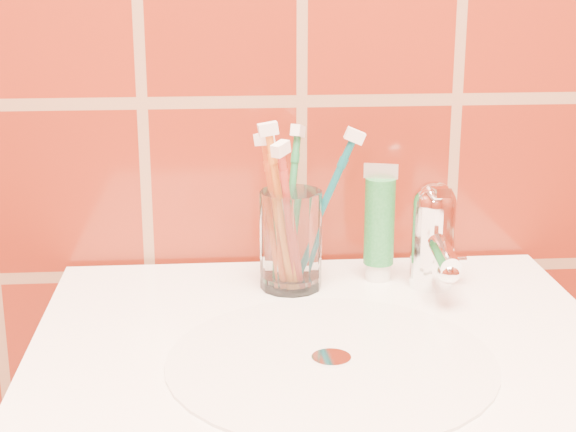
{
  "coord_description": "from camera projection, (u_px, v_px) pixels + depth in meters",
  "views": [
    {
      "loc": [
        -0.1,
        0.19,
        1.2
      ],
      "look_at": [
        -0.03,
        1.08,
        0.94
      ],
      "focal_mm": 55.0,
      "sensor_mm": 36.0,
      "label": 1
    }
  ],
  "objects": [
    {
      "name": "toothbrush_4",
      "position": [
        275.0,
        213.0,
        0.96
      ],
      "size": [
        0.09,
        0.08,
        0.18
      ],
      "primitive_type": null,
      "rotation": [
        0.18,
        0.0,
        -2.29
      ],
      "color": "#C55322",
      "rests_on": "glass_tumbler"
    },
    {
      "name": "faucet",
      "position": [
        434.0,
        232.0,
        0.96
      ],
      "size": [
        0.05,
        0.11,
        0.12
      ],
      "color": "white",
      "rests_on": "pedestal_sink"
    },
    {
      "name": "toothpaste_tube",
      "position": [
        379.0,
        226.0,
        0.98
      ],
      "size": [
        0.04,
        0.03,
        0.13
      ],
      "rotation": [
        0.0,
        0.0,
        -0.28
      ],
      "color": "white",
      "rests_on": "pedestal_sink"
    },
    {
      "name": "toothbrush_0",
      "position": [
        290.0,
        206.0,
        0.98
      ],
      "size": [
        0.09,
        0.13,
        0.19
      ],
      "primitive_type": null,
      "rotation": [
        0.29,
        0.0,
        2.72
      ],
      "color": "#217D45",
      "rests_on": "glass_tumbler"
    },
    {
      "name": "toothbrush_3",
      "position": [
        289.0,
        219.0,
        0.94
      ],
      "size": [
        0.09,
        0.09,
        0.18
      ],
      "primitive_type": null,
      "rotation": [
        0.19,
        0.0,
        -0.71
      ],
      "color": "#A62F23",
      "rests_on": "glass_tumbler"
    },
    {
      "name": "toothbrush_2",
      "position": [
        322.0,
        209.0,
        0.96
      ],
      "size": [
        0.1,
        0.1,
        0.18
      ],
      "primitive_type": null,
      "rotation": [
        0.4,
        0.0,
        1.53
      ],
      "color": "#0B5A63",
      "rests_on": "glass_tumbler"
    },
    {
      "name": "toothbrush_1",
      "position": [
        281.0,
        209.0,
        0.94
      ],
      "size": [
        0.06,
        0.06,
        0.2
      ],
      "primitive_type": null,
      "rotation": [
        0.15,
        0.0,
        -1.46
      ],
      "color": "orange",
      "rests_on": "glass_tumbler"
    },
    {
      "name": "glass_tumbler",
      "position": [
        291.0,
        240.0,
        0.96
      ],
      "size": [
        0.07,
        0.07,
        0.11
      ],
      "primitive_type": "cylinder",
      "rotation": [
        0.0,
        0.0,
        -0.06
      ],
      "color": "white",
      "rests_on": "pedestal_sink"
    }
  ]
}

